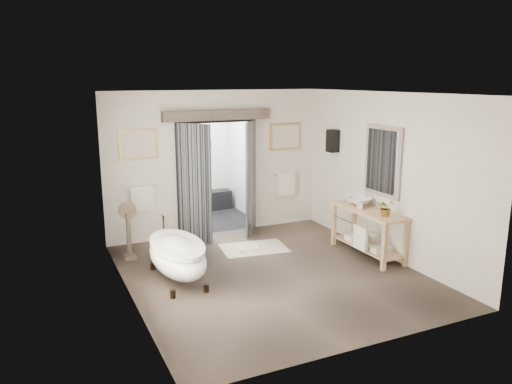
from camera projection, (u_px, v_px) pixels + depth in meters
ground_plane at (271, 274)px, 8.15m from camera, size 5.00×5.00×0.00m
room_shell at (274, 163)px, 7.61m from camera, size 4.52×5.02×2.91m
shower_room at (194, 177)px, 11.48m from camera, size 2.22×2.01×2.51m
back_wall_dressing at (220, 159)px, 9.85m from camera, size 3.82×0.73×2.52m
clawfoot_tub at (177, 255)px, 7.81m from camera, size 0.78×1.74×0.85m
vanity at (367, 228)px, 8.90m from camera, size 0.57×1.60×0.85m
pedestal_mirror at (129, 235)px, 8.71m from camera, size 0.31×0.20×1.05m
rug at (254, 248)px, 9.36m from camera, size 1.29×0.95×0.01m
slippers at (248, 248)px, 9.24m from camera, size 0.45×0.30×0.05m
basin at (360, 202)px, 9.07m from camera, size 0.49×0.49×0.15m
plant at (386, 207)px, 8.38m from camera, size 0.30×0.27×0.31m
soap_bottle_a at (360, 204)px, 8.82m from camera, size 0.12×0.12×0.20m
soap_bottle_b at (351, 198)px, 9.31m from camera, size 0.17×0.17×0.18m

